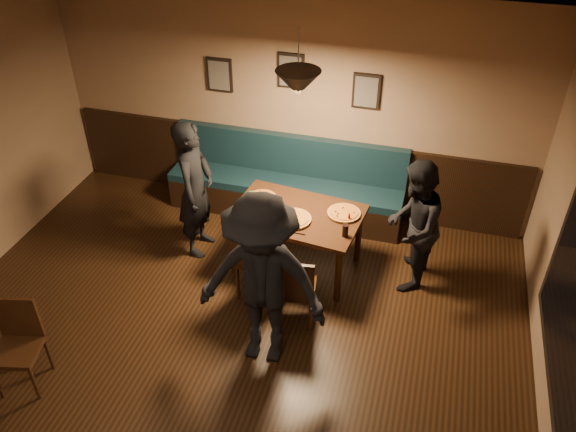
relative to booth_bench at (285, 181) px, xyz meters
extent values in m
plane|color=black|center=(0.00, -3.20, -0.50)|extent=(7.00, 7.00, 0.00)
plane|color=silver|center=(0.00, -3.20, 2.30)|extent=(7.00, 7.00, 0.00)
plane|color=#8C704F|center=(0.00, 0.30, 0.90)|extent=(6.00, 0.00, 6.00)
cube|color=black|center=(0.00, 0.27, 0.00)|extent=(5.88, 0.06, 1.00)
cube|color=black|center=(-0.90, 0.27, 1.20)|extent=(0.32, 0.04, 0.42)
cube|color=black|center=(0.00, 0.27, 1.35)|extent=(0.32, 0.04, 0.42)
cube|color=black|center=(0.90, 0.27, 1.20)|extent=(0.32, 0.04, 0.42)
cone|color=black|center=(0.42, -0.98, 1.75)|extent=(0.44, 0.44, 0.25)
cube|color=#311D0D|center=(0.42, -0.98, -0.12)|extent=(1.50, 1.06, 0.75)
imported|color=black|center=(-0.78, -0.97, 0.33)|extent=(0.43, 0.63, 1.67)
imported|color=black|center=(1.67, -0.90, 0.26)|extent=(0.64, 0.79, 1.53)
imported|color=black|center=(0.46, -2.34, 0.42)|extent=(1.21, 0.72, 1.83)
cylinder|color=#C18924|center=(-0.03, -0.83, 0.27)|extent=(0.38, 0.38, 0.04)
cylinder|color=orange|center=(0.42, -1.13, 0.27)|extent=(0.46, 0.46, 0.04)
cylinder|color=orange|center=(0.92, -0.88, 0.27)|extent=(0.46, 0.46, 0.04)
cylinder|color=black|center=(1.00, -1.24, 0.32)|extent=(0.07, 0.07, 0.14)
cylinder|color=#931104|center=(1.00, -0.98, 0.31)|extent=(0.03, 0.03, 0.11)
cube|color=#1C6A2C|center=(-0.14, -0.76, 0.25)|extent=(0.17, 0.17, 0.01)
cube|color=#1C6C31|center=(-0.14, -1.26, 0.25)|extent=(0.16, 0.16, 0.01)
cube|color=#BABABE|center=(0.45, -1.34, 0.25)|extent=(0.18, 0.03, 0.00)
camera|label=1|loc=(1.72, -5.96, 3.92)|focal=36.07mm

